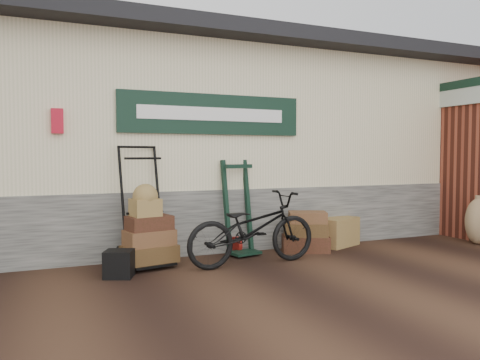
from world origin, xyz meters
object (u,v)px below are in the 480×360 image
at_px(wicker_hamper, 336,231).
at_px(black_trunk, 119,264).
at_px(porter_trolley, 144,204).
at_px(green_barrow, 239,207).
at_px(suitcase_stack, 306,231).
at_px(bicycle, 253,225).

distance_m(wicker_hamper, black_trunk, 3.42).
bearing_deg(porter_trolley, black_trunk, -139.43).
distance_m(green_barrow, wicker_hamper, 1.68).
distance_m(green_barrow, suitcase_stack, 1.05).
height_order(green_barrow, bicycle, green_barrow).
xyz_separation_m(black_trunk, bicycle, (1.65, -0.04, 0.36)).
bearing_deg(wicker_hamper, bicycle, -159.04).
bearing_deg(bicycle, green_barrow, -11.15).
bearing_deg(porter_trolley, suitcase_stack, -12.63).
height_order(wicker_hamper, bicycle, bicycle).
bearing_deg(black_trunk, porter_trolley, 51.88).
height_order(green_barrow, black_trunk, green_barrow).
height_order(suitcase_stack, bicycle, bicycle).
distance_m(wicker_hamper, bicycle, 1.86).
bearing_deg(green_barrow, black_trunk, -172.04).
relative_size(green_barrow, bicycle, 0.75).
bearing_deg(black_trunk, bicycle, -1.23).
xyz_separation_m(wicker_hamper, bicycle, (-1.72, -0.66, 0.30)).
bearing_deg(wicker_hamper, porter_trolley, -177.40).
relative_size(wicker_hamper, black_trunk, 2.14).
height_order(porter_trolley, suitcase_stack, porter_trolley).
xyz_separation_m(green_barrow, wicker_hamper, (1.62, 0.00, -0.44)).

